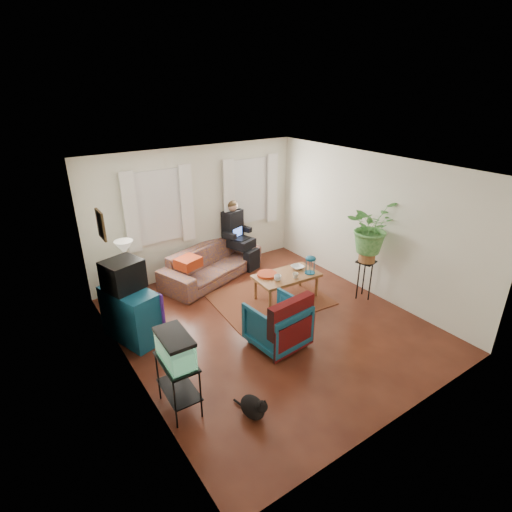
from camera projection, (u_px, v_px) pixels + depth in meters
floor at (270, 324)px, 6.66m from camera, size 4.50×5.00×0.01m
ceiling at (272, 168)px, 5.60m from camera, size 4.50×5.00×0.01m
wall_back at (197, 212)px, 8.02m from camera, size 4.50×0.01×2.60m
wall_front at (410, 330)px, 4.24m from camera, size 4.50×0.01×2.60m
wall_left at (125, 293)px, 4.97m from camera, size 0.01×5.00×2.60m
wall_right at (370, 225)px, 7.29m from camera, size 0.01×5.00×2.60m
window_left at (158, 207)px, 7.49m from camera, size 1.08×0.04×1.38m
window_right at (249, 191)px, 8.55m from camera, size 1.08×0.04×1.38m
curtains_left at (160, 208)px, 7.43m from camera, size 1.36×0.06×1.50m
curtains_right at (251, 192)px, 8.49m from camera, size 1.36×0.06×1.50m
picture_frame at (101, 225)px, 5.37m from camera, size 0.04×0.32×0.40m
area_rug at (269, 299)px, 7.42m from camera, size 2.11×1.74×0.01m
sofa at (212, 258)px, 8.05m from camera, size 2.38×1.54×0.87m
seated_person at (237, 237)px, 8.54m from camera, size 0.74×0.82×1.32m
side_table at (130, 286)px, 7.22m from camera, size 0.52×0.52×0.63m
table_lamp at (125, 257)px, 6.98m from camera, size 0.39×0.39×0.57m
dresser at (131, 315)px, 6.14m from camera, size 0.73×1.04×0.85m
crt_tv at (123, 275)px, 5.94m from camera, size 0.64×0.61×0.45m
aquarium_stand at (179, 385)px, 4.83m from camera, size 0.38×0.65×0.71m
aquarium at (175, 348)px, 4.61m from camera, size 0.34×0.59×0.37m
black_cat at (252, 405)px, 4.78m from camera, size 0.32×0.42×0.33m
armchair at (277, 322)px, 6.01m from camera, size 0.84×0.79×0.79m
serape_throw at (292, 321)px, 5.73m from camera, size 0.81×0.26×0.66m
coffee_table at (286, 286)px, 7.36m from camera, size 1.21×0.71×0.49m
cup_a at (278, 278)px, 7.03m from camera, size 0.14×0.14×0.10m
cup_b at (295, 276)px, 7.11m from camera, size 0.11×0.11×0.10m
bowl at (297, 267)px, 7.48m from camera, size 0.24×0.24×0.06m
snack_tray at (267, 274)px, 7.23m from camera, size 0.38×0.38×0.04m
birdcage at (310, 265)px, 7.26m from camera, size 0.20×0.20×0.34m
plant_stand at (364, 280)px, 7.33m from camera, size 0.38×0.38×0.75m
potted_plant at (370, 234)px, 6.97m from camera, size 1.00×0.91×0.95m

